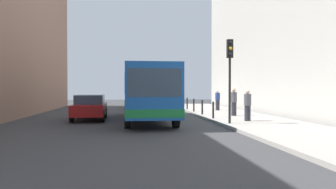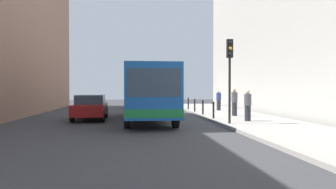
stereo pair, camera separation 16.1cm
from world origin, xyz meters
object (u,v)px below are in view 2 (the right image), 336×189
(bollard_mid, at_px, (203,107))
(bollard_farthest, at_px, (188,103))
(bus, at_px, (147,91))
(pedestrian_near_signal, at_px, (248,105))
(car_beside_bus, at_px, (90,107))
(pedestrian_far_sidewalk, at_px, (219,100))
(traffic_light, at_px, (230,65))
(pedestrian_mid_sidewalk, at_px, (235,102))
(car_behind_bus, at_px, (144,100))
(bollard_near, at_px, (214,110))
(bollard_far, at_px, (195,105))

(bollard_mid, relative_size, bollard_farthest, 1.00)
(bus, distance_m, pedestrian_near_signal, 5.86)
(bus, height_order, bollard_farthest, bus)
(car_beside_bus, height_order, bollard_mid, car_beside_bus)
(pedestrian_far_sidewalk, bearing_deg, traffic_light, 28.76)
(bollard_farthest, xyz_separation_m, pedestrian_near_signal, (1.41, -10.29, 0.34))
(pedestrian_near_signal, distance_m, pedestrian_mid_sidewalk, 3.38)
(car_beside_bus, distance_m, bollard_farthest, 10.02)
(traffic_light, relative_size, bollard_mid, 4.32)
(car_behind_bus, relative_size, traffic_light, 1.10)
(pedestrian_mid_sidewalk, height_order, pedestrian_far_sidewalk, pedestrian_mid_sidewalk)
(car_behind_bus, height_order, pedestrian_far_sidewalk, pedestrian_far_sidewalk)
(traffic_light, xyz_separation_m, pedestrian_far_sidewalk, (2.04, 9.69, -2.06))
(bollard_near, height_order, bollard_mid, same)
(traffic_light, relative_size, bollard_near, 4.32)
(bollard_near, xyz_separation_m, bollard_far, (0.00, 5.71, 0.00))
(pedestrian_near_signal, bearing_deg, car_behind_bus, -26.97)
(bollard_farthest, height_order, pedestrian_near_signal, pedestrian_near_signal)
(bollard_near, bearing_deg, pedestrian_mid_sidewalk, 42.99)
(traffic_light, relative_size, pedestrian_near_signal, 2.49)
(bollard_far, xyz_separation_m, bollard_farthest, (0.00, 2.86, 0.00))
(car_behind_bus, relative_size, bollard_near, 4.75)
(car_behind_bus, xyz_separation_m, traffic_light, (3.66, -14.99, 2.22))
(pedestrian_mid_sidewalk, bearing_deg, bus, 50.58)
(bollard_mid, height_order, bollard_farthest, same)
(pedestrian_near_signal, bearing_deg, bollard_far, -35.92)
(bus, relative_size, pedestrian_mid_sidewalk, 6.44)
(bus, distance_m, car_beside_bus, 3.50)
(bus, height_order, bollard_mid, bus)
(pedestrian_far_sidewalk, bearing_deg, bollard_farthest, -87.63)
(bus, bearing_deg, bollard_far, -128.96)
(car_beside_bus, bearing_deg, bus, 167.89)
(car_beside_bus, relative_size, pedestrian_far_sidewalk, 2.78)
(car_beside_bus, height_order, pedestrian_near_signal, pedestrian_near_signal)
(bollard_far, relative_size, pedestrian_far_sidewalk, 0.59)
(car_behind_bus, bearing_deg, pedestrian_far_sidewalk, 133.06)
(bollard_near, height_order, pedestrian_near_signal, pedestrian_near_signal)
(bus, height_order, bollard_far, bus)
(bollard_farthest, bearing_deg, traffic_light, -89.50)
(bollard_far, bearing_deg, bus, -128.17)
(car_behind_bus, relative_size, bollard_far, 4.75)
(bollard_mid, relative_size, pedestrian_far_sidewalk, 0.59)
(bollard_farthest, distance_m, pedestrian_near_signal, 10.39)
(bus, xyz_separation_m, bollard_mid, (3.79, 1.97, -1.10))
(pedestrian_far_sidewalk, bearing_deg, bollard_far, -20.66)
(traffic_light, height_order, bollard_farthest, traffic_light)
(bus, bearing_deg, bollard_near, 166.05)
(bollard_near, xyz_separation_m, pedestrian_mid_sidewalk, (1.76, 1.64, 0.38))
(car_beside_bus, bearing_deg, pedestrian_far_sidewalk, -151.26)
(traffic_light, bearing_deg, car_behind_bus, 103.72)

